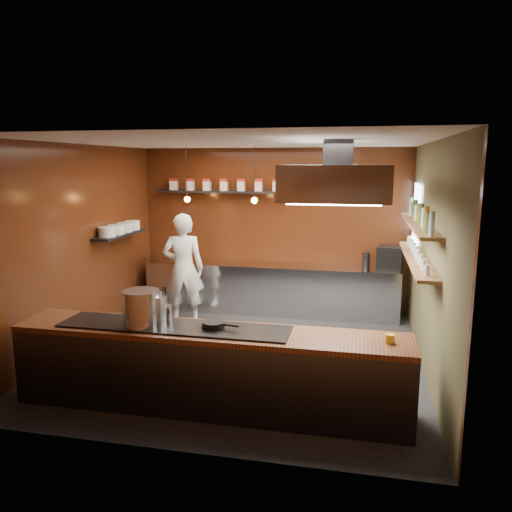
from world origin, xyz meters
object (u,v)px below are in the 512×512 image
(espresso_machine, at_px, (390,258))
(chef, at_px, (183,269))
(stockpot_small, at_px, (151,309))
(extractor_hood, at_px, (338,181))
(stockpot_large, at_px, (141,308))

(espresso_machine, relative_size, chef, 0.22)
(stockpot_small, distance_m, chef, 2.92)
(espresso_machine, xyz_separation_m, chef, (-3.44, -0.88, -0.16))
(stockpot_small, height_order, espresso_machine, espresso_machine)
(extractor_hood, xyz_separation_m, stockpot_small, (-1.97, -1.19, -1.40))
(stockpot_small, distance_m, espresso_machine, 4.64)
(stockpot_large, bearing_deg, espresso_machine, 53.10)
(stockpot_large, xyz_separation_m, chef, (-0.59, 2.92, -0.19))
(extractor_hood, height_order, stockpot_small, extractor_hood)
(stockpot_large, distance_m, chef, 2.98)
(espresso_machine, distance_m, chef, 3.55)
(extractor_hood, height_order, chef, extractor_hood)
(stockpot_small, bearing_deg, extractor_hood, 31.02)
(stockpot_small, xyz_separation_m, chef, (-0.67, 2.84, -0.16))
(stockpot_small, relative_size, chef, 0.19)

